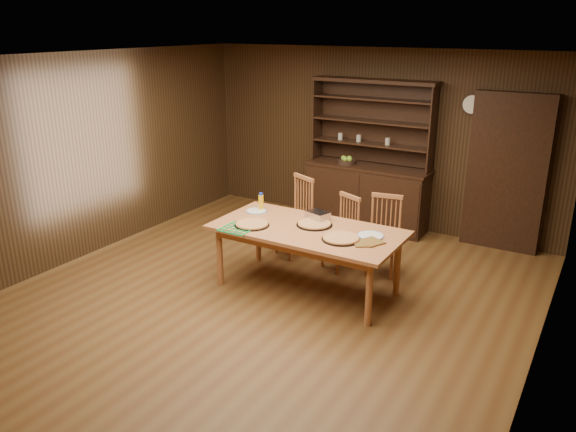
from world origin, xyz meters
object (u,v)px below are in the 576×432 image
Objects in this scene: china_hutch at (367,188)px; juice_bottle at (261,202)px; chair_right at (384,232)px; dining_table at (307,234)px; chair_left at (298,213)px; chair_center at (343,230)px.

juice_bottle is at bearing -104.54° from china_hutch.
china_hutch reaches higher than chair_right.
china_hutch is 1.65m from chair_right.
china_hutch is 2.35m from dining_table.
chair_right is 4.48× the size of juice_bottle.
chair_left is at bearing 74.40° from juice_bottle.
chair_right reaches higher than dining_table.
dining_table is 2.02× the size of chair_left.
juice_bottle is at bearing -165.49° from chair_right.
juice_bottle is (-1.37, -0.63, 0.34)m from chair_right.
dining_table is (0.27, -2.34, 0.08)m from china_hutch.
dining_table is at bearing -71.46° from chair_center.
juice_bottle is (-0.80, 0.28, 0.17)m from dining_table.
chair_right is (0.48, 0.12, 0.02)m from chair_center.
dining_table is 1.08m from chair_right.
chair_right is (1.20, 0.02, -0.04)m from chair_left.
chair_center is 4.30× the size of juice_bottle.
chair_center is 1.08m from juice_bottle.
chair_right reaches higher than chair_center.
chair_center is at bearing 16.69° from chair_left.
juice_bottle is at bearing 160.77° from dining_table.
china_hutch reaches higher than dining_table.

